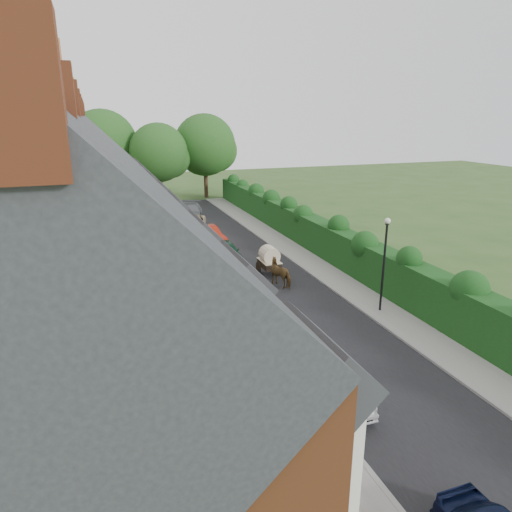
{
  "coord_description": "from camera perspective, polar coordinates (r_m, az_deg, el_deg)",
  "views": [
    {
      "loc": [
        -10.35,
        -14.99,
        10.14
      ],
      "look_at": [
        -1.85,
        9.09,
        2.2
      ],
      "focal_mm": 32.0,
      "sensor_mm": 36.0,
      "label": 1
    }
  ],
  "objects": [
    {
      "name": "car_silver_a",
      "position": [
        17.76,
        8.87,
        -14.9
      ],
      "size": [
        1.59,
        4.53,
        1.49
      ],
      "primitive_type": "imported",
      "rotation": [
        0.0,
        0.0,
        -0.0
      ],
      "color": "#A5A4A9",
      "rests_on": "ground"
    },
    {
      "name": "kerb_house_side",
      "position": [
        28.69,
        -4.48,
        -3.34
      ],
      "size": [
        0.18,
        58.0,
        0.13
      ],
      "primitive_type": "cube",
      "color": "gray",
      "rests_on": "ground"
    },
    {
      "name": "horse",
      "position": [
        28.11,
        3.21,
        -2.1
      ],
      "size": [
        1.57,
        2.15,
        1.66
      ],
      "primitive_type": "imported",
      "rotation": [
        0.0,
        0.0,
        3.53
      ],
      "color": "brown",
      "rests_on": "ground"
    },
    {
      "name": "tree_far_right",
      "position": [
        58.82,
        -6.06,
        13.45
      ],
      "size": [
        7.98,
        7.6,
        10.31
      ],
      "color": "#332316",
      "rests_on": "ground"
    },
    {
      "name": "lamppost",
      "position": [
        24.42,
        15.79,
        0.33
      ],
      "size": [
        0.32,
        0.32,
        5.16
      ],
      "color": "black",
      "rests_on": "ground"
    },
    {
      "name": "pavement_hedge_side",
      "position": [
        31.17,
        8.31,
        -1.78
      ],
      "size": [
        2.2,
        58.0,
        0.12
      ],
      "primitive_type": "cube",
      "color": "gray",
      "rests_on": "ground"
    },
    {
      "name": "tree_far_left",
      "position": [
        55.78,
        -11.73,
        12.37
      ],
      "size": [
        7.14,
        6.8,
        9.29
      ],
      "color": "#332316",
      "rests_on": "ground"
    },
    {
      "name": "car_black",
      "position": [
        51.63,
        -10.39,
        6.39
      ],
      "size": [
        1.52,
        3.76,
        1.28
      ],
      "primitive_type": "imported",
      "rotation": [
        0.0,
        0.0,
        0.0
      ],
      "color": "black",
      "rests_on": "ground"
    },
    {
      "name": "car_silver_b",
      "position": [
        21.54,
        2.65,
        -8.81
      ],
      "size": [
        3.43,
        5.3,
        1.36
      ],
      "primitive_type": "imported",
      "rotation": [
        0.0,
        0.0,
        0.26
      ],
      "color": "#9C9EA3",
      "rests_on": "ground"
    },
    {
      "name": "car_grey",
      "position": [
        46.38,
        -8.2,
        5.48
      ],
      "size": [
        3.51,
        5.91,
        1.6
      ],
      "primitive_type": "imported",
      "rotation": [
        0.0,
        0.0,
        -0.24
      ],
      "color": "slate",
      "rests_on": "ground"
    },
    {
      "name": "ground",
      "position": [
        20.85,
        13.55,
        -12.37
      ],
      "size": [
        140.0,
        140.0,
        0.0
      ],
      "primitive_type": "plane",
      "color": "#2D4C1E",
      "rests_on": "ground"
    },
    {
      "name": "car_green",
      "position": [
        32.87,
        -3.79,
        0.57
      ],
      "size": [
        1.76,
        4.22,
        1.43
      ],
      "primitive_type": "imported",
      "rotation": [
        0.0,
        0.0,
        0.02
      ],
      "color": "#0F331D",
      "rests_on": "ground"
    },
    {
      "name": "car_red",
      "position": [
        37.14,
        -6.06,
        2.55
      ],
      "size": [
        2.41,
        4.84,
        1.52
      ],
      "primitive_type": "imported",
      "rotation": [
        0.0,
        0.0,
        0.18
      ],
      "color": "maroon",
      "rests_on": "ground"
    },
    {
      "name": "kerb_hedge_side",
      "position": [
        30.71,
        6.57,
        -2.0
      ],
      "size": [
        0.18,
        58.0,
        0.13
      ],
      "primitive_type": "cube",
      "color": "gray",
      "rests_on": "ground"
    },
    {
      "name": "pavement_house_side",
      "position": [
        28.51,
        -6.04,
        -3.53
      ],
      "size": [
        1.7,
        58.0,
        0.12
      ],
      "primitive_type": "cube",
      "color": "gray",
      "rests_on": "ground"
    },
    {
      "name": "hedge",
      "position": [
        31.56,
        11.33,
        1.23
      ],
      "size": [
        2.1,
        58.0,
        2.85
      ],
      "color": "#123A13",
      "rests_on": "ground"
    },
    {
      "name": "car_beige",
      "position": [
        40.96,
        -7.95,
        3.88
      ],
      "size": [
        3.61,
        5.95,
        1.54
      ],
      "primitive_type": "imported",
      "rotation": [
        0.0,
        0.0,
        -0.2
      ],
      "color": "tan",
      "rests_on": "ground"
    },
    {
      "name": "terrace_row",
      "position": [
        25.61,
        -20.14,
        3.42
      ],
      "size": [
        9.05,
        40.5,
        11.5
      ],
      "color": "brown",
      "rests_on": "ground"
    },
    {
      "name": "garden_wall_row",
      "position": [
        27.26,
        -7.61,
        -3.69
      ],
      "size": [
        0.35,
        40.35,
        1.1
      ],
      "color": "brown",
      "rests_on": "ground"
    },
    {
      "name": "car_white",
      "position": [
        27.58,
        -2.38,
        -2.58
      ],
      "size": [
        2.95,
        5.64,
        1.56
      ],
      "primitive_type": "imported",
      "rotation": [
        0.0,
        0.0,
        0.15
      ],
      "color": "white",
      "rests_on": "ground"
    },
    {
      "name": "tree_far_back",
      "position": [
        58.2,
        -18.15,
        12.98
      ],
      "size": [
        8.4,
        8.0,
        10.82
      ],
      "color": "#332316",
      "rests_on": "ground"
    },
    {
      "name": "road",
      "position": [
        29.58,
        1.24,
        -2.76
      ],
      "size": [
        6.0,
        58.0,
        0.02
      ],
      "primitive_type": "cube",
      "color": "black",
      "rests_on": "ground"
    },
    {
      "name": "horse_cart",
      "position": [
        29.88,
        1.67,
        -0.32
      ],
      "size": [
        1.22,
        2.7,
        1.95
      ],
      "color": "black",
      "rests_on": "ground"
    }
  ]
}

